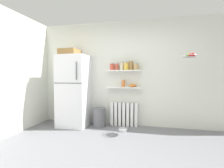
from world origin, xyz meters
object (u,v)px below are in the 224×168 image
(storage_jar_1, at_px, (117,67))
(pet_food_bowl, at_px, (123,130))
(storage_jar_0, at_px, (112,67))
(shelf_bowl, at_px, (133,85))
(trash_bin, at_px, (99,117))
(radiator, at_px, (124,114))
(refrigerator, at_px, (74,89))
(vase, at_px, (124,84))
(storage_jar_5, at_px, (136,67))
(storage_jar_2, at_px, (122,66))
(hanging_fruit_basket, at_px, (190,55))
(storage_jar_4, at_px, (131,65))
(storage_jar_3, at_px, (126,66))

(storage_jar_1, distance_m, pet_food_bowl, 1.50)
(storage_jar_0, distance_m, shelf_bowl, 0.68)
(trash_bin, bearing_deg, radiator, 16.44)
(storage_jar_1, xyz_separation_m, shelf_bowl, (0.39, -0.00, -0.46))
(radiator, distance_m, storage_jar_0, 1.21)
(refrigerator, relative_size, vase, 11.44)
(storage_jar_1, height_order, storage_jar_5, storage_jar_1)
(radiator, height_order, storage_jar_2, storage_jar_2)
(radiator, xyz_separation_m, vase, (-0.01, -0.03, 0.76))
(trash_bin, bearing_deg, storage_jar_1, 19.16)
(refrigerator, bearing_deg, hanging_fruit_basket, -2.21)
(refrigerator, xyz_separation_m, pet_food_bowl, (1.24, -0.14, -0.88))
(storage_jar_2, distance_m, storage_jar_4, 0.23)
(storage_jar_0, xyz_separation_m, storage_jar_5, (0.58, 0.00, -0.00))
(refrigerator, height_order, storage_jar_2, refrigerator)
(refrigerator, bearing_deg, storage_jar_1, 12.29)
(storage_jar_5, height_order, hanging_fruit_basket, hanging_fruit_basket)
(storage_jar_4, bearing_deg, vase, 180.00)
(storage_jar_0, bearing_deg, storage_jar_5, 0.00)
(storage_jar_4, distance_m, vase, 0.48)
(storage_jar_1, distance_m, vase, 0.45)
(storage_jar_5, height_order, vase, storage_jar_5)
(storage_jar_0, relative_size, storage_jar_2, 0.86)
(shelf_bowl, bearing_deg, storage_jar_3, -180.00)
(storage_jar_0, bearing_deg, pet_food_bowl, -48.07)
(storage_jar_1, bearing_deg, pet_food_bowl, -60.01)
(refrigerator, xyz_separation_m, vase, (1.20, 0.23, 0.15))
(storage_jar_1, height_order, storage_jar_3, storage_jar_3)
(storage_jar_4, bearing_deg, radiator, 170.27)
(storage_jar_2, distance_m, storage_jar_3, 0.12)
(refrigerator, distance_m, trash_bin, 0.92)
(storage_jar_0, bearing_deg, refrigerator, -166.20)
(shelf_bowl, height_order, trash_bin, shelf_bowl)
(storage_jar_4, height_order, storage_jar_5, storage_jar_4)
(storage_jar_1, bearing_deg, storage_jar_5, 0.00)
(trash_bin, height_order, hanging_fruit_basket, hanging_fruit_basket)
(storage_jar_2, bearing_deg, hanging_fruit_basket, -12.53)
(storage_jar_1, height_order, trash_bin, storage_jar_1)
(storage_jar_0, bearing_deg, shelf_bowl, 0.00)
(storage_jar_3, distance_m, storage_jar_5, 0.23)
(storage_jar_2, height_order, hanging_fruit_basket, hanging_fruit_basket)
(pet_food_bowl, bearing_deg, storage_jar_0, 131.93)
(storage_jar_4, xyz_separation_m, storage_jar_5, (0.12, 0.00, -0.03))
(storage_jar_2, bearing_deg, storage_jar_4, 0.00)
(pet_food_bowl, bearing_deg, storage_jar_2, 104.36)
(radiator, distance_m, storage_jar_5, 1.21)
(storage_jar_3, bearing_deg, radiator, 152.78)
(radiator, relative_size, storage_jar_0, 3.93)
(radiator, bearing_deg, hanging_fruit_basket, -14.18)
(storage_jar_4, relative_size, vase, 1.36)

